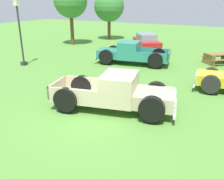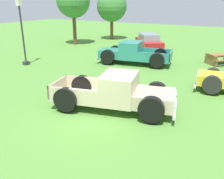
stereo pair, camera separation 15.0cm
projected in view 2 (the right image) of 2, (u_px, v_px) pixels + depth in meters
The scene contains 8 objects.
ground_plane at pixel (91, 114), 10.03m from camera, with size 80.00×80.00×0.00m, color #548C38.
pickup_truck_foreground at pixel (121, 93), 10.11m from camera, with size 5.53×3.11×1.60m.
pickup_truck_behind_left at pixel (130, 53), 17.72m from camera, with size 5.58×2.97×1.62m.
sedan_distant_a at pixel (149, 41), 23.04m from camera, with size 3.99×4.58×1.46m.
lamp_post_near at pixel (22, 32), 16.85m from camera, with size 0.36×0.36×4.52m.
picnic_table at pixel (221, 58), 17.59m from camera, with size 2.33×2.31×0.78m.
oak_tree_east at pixel (112, 6), 27.82m from camera, with size 3.46×3.46×5.50m.
oak_tree_center at pixel (73, 1), 24.30m from camera, with size 3.38×3.38×6.07m.
Camera 2 is at (5.29, -7.40, 4.43)m, focal length 38.75 mm.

